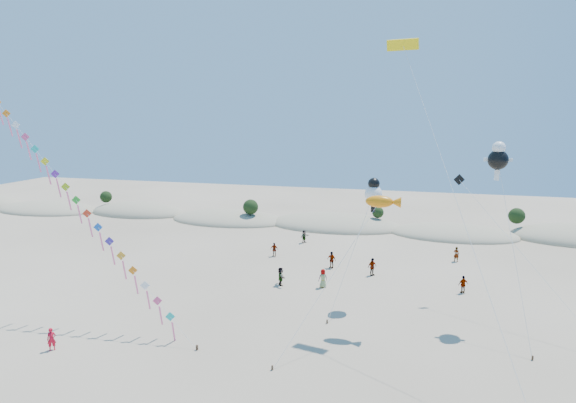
{
  "coord_description": "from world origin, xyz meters",
  "views": [
    {
      "loc": [
        10.74,
        -21.02,
        15.67
      ],
      "look_at": [
        1.42,
        14.0,
        9.08
      ],
      "focal_mm": 30.0,
      "sensor_mm": 36.0,
      "label": 1
    }
  ],
  "objects_px": {
    "flyer_foreground": "(52,339)",
    "parafoil_kite": "(405,50)",
    "kite_train": "(41,158)",
    "fish_kite": "(383,202)"
  },
  "relations": [
    {
      "from": "kite_train",
      "to": "flyer_foreground",
      "type": "xyz_separation_m",
      "value": [
        5.36,
        -6.49,
        -11.54
      ]
    },
    {
      "from": "parafoil_kite",
      "to": "kite_train",
      "type": "bearing_deg",
      "value": -167.69
    },
    {
      "from": "fish_kite",
      "to": "parafoil_kite",
      "type": "height_order",
      "value": "parafoil_kite"
    },
    {
      "from": "kite_train",
      "to": "parafoil_kite",
      "type": "relative_size",
      "value": 1.34
    },
    {
      "from": "kite_train",
      "to": "flyer_foreground",
      "type": "distance_m",
      "value": 14.29
    },
    {
      "from": "parafoil_kite",
      "to": "flyer_foreground",
      "type": "bearing_deg",
      "value": -150.44
    },
    {
      "from": "fish_kite",
      "to": "flyer_foreground",
      "type": "distance_m",
      "value": 24.71
    },
    {
      "from": "kite_train",
      "to": "flyer_foreground",
      "type": "relative_size",
      "value": 18.19
    },
    {
      "from": "flyer_foreground",
      "to": "parafoil_kite",
      "type": "bearing_deg",
      "value": -7.6
    },
    {
      "from": "flyer_foreground",
      "to": "kite_train",
      "type": "bearing_deg",
      "value": 92.41
    }
  ]
}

